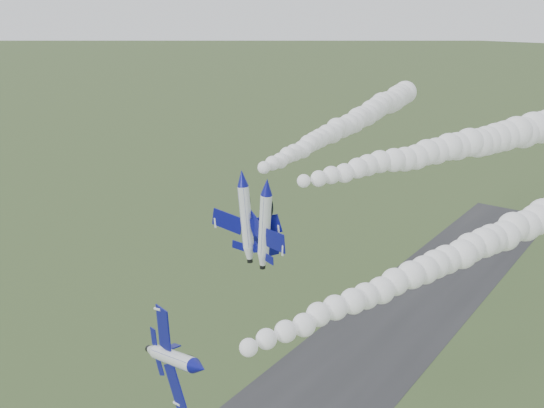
{
  "coord_description": "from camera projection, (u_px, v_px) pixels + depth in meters",
  "views": [
    {
      "loc": [
        45.82,
        -38.81,
        65.81
      ],
      "look_at": [
        4.96,
        17.4,
        42.19
      ],
      "focal_mm": 40.0,
      "sensor_mm": 36.0,
      "label": 1
    }
  ],
  "objects": [
    {
      "name": "jet_lead",
      "position": [
        198.0,
        368.0,
        54.14
      ],
      "size": [
        6.18,
        12.22,
        9.79
      ],
      "rotation": [
        0.0,
        1.26,
        -0.3
      ],
      "color": "white"
    },
    {
      "name": "smoke_trail_jet_lead",
      "position": [
        465.0,
        251.0,
        73.56
      ],
      "size": [
        24.53,
        65.95,
        4.82
      ],
      "primitive_type": null,
      "rotation": [
        0.0,
        0.0,
        -0.3
      ],
      "color": "white"
    },
    {
      "name": "jet_pair_left",
      "position": [
        242.0,
        178.0,
        80.3
      ],
      "size": [
        11.05,
        13.2,
        3.29
      ],
      "rotation": [
        0.0,
        -0.09,
        0.1
      ],
      "color": "white"
    },
    {
      "name": "smoke_trail_jet_pair_left",
      "position": [
        350.0,
        122.0,
        111.27
      ],
      "size": [
        12.37,
        69.3,
        5.18
      ],
      "primitive_type": null,
      "rotation": [
        0.0,
        0.0,
        0.1
      ],
      "color": "white"
    },
    {
      "name": "jet_pair_right",
      "position": [
        266.0,
        187.0,
        76.79
      ],
      "size": [
        10.78,
        12.37,
        3.27
      ],
      "rotation": [
        0.0,
        0.11,
        -0.42
      ],
      "color": "white"
    },
    {
      "name": "smoke_trail_jet_pair_right",
      "position": [
        463.0,
        145.0,
        91.96
      ],
      "size": [
        31.03,
        59.31,
        5.91
      ],
      "primitive_type": null,
      "rotation": [
        0.0,
        0.0,
        -0.42
      ],
      "color": "white"
    }
  ]
}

